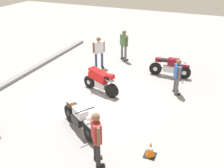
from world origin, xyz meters
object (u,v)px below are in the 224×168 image
object	(u,v)px
motorcycle_maroon_cruiser	(170,67)
person_in_green_shirt	(124,43)
motorcycle_red_sportbike	(100,80)
traffic_cone	(150,149)
person_in_white_shirt	(99,50)
person_in_blue_shirt	(177,75)
motorcycle_silver_cruiser	(79,117)
person_in_red_shirt	(96,136)

from	to	relation	value
motorcycle_maroon_cruiser	person_in_green_shirt	xyz separation A→B (m)	(1.18, 2.93, 0.51)
motorcycle_red_sportbike	person_in_green_shirt	xyz separation A→B (m)	(4.08, 0.44, 0.44)
motorcycle_maroon_cruiser	traffic_cone	size ratio (longest dim) A/B	3.95
person_in_white_shirt	motorcycle_red_sportbike	bearing A→B (deg)	-14.85
person_in_blue_shirt	person_in_white_shirt	world-z (taller)	person_in_white_shirt
motorcycle_silver_cruiser	person_in_green_shirt	size ratio (longest dim) A/B	1.03
traffic_cone	person_in_red_shirt	bearing A→B (deg)	124.75
person_in_red_shirt	traffic_cone	world-z (taller)	person_in_red_shirt
person_in_green_shirt	person_in_white_shirt	size ratio (longest dim) A/B	1.03
motorcycle_maroon_cruiser	motorcycle_silver_cruiser	bearing A→B (deg)	-111.73
motorcycle_red_sportbike	person_in_white_shirt	size ratio (longest dim) A/B	1.11
motorcycle_maroon_cruiser	motorcycle_red_sportbike	xyz separation A→B (m)	(-2.90, 2.49, 0.07)
person_in_blue_shirt	traffic_cone	xyz separation A→B (m)	(-4.34, -0.07, -0.65)
person_in_blue_shirt	person_in_green_shirt	size ratio (longest dim) A/B	0.91
motorcycle_silver_cruiser	motorcycle_red_sportbike	bearing A→B (deg)	132.46
motorcycle_maroon_cruiser	person_in_blue_shirt	xyz separation A→B (m)	(-1.69, -0.65, 0.39)
motorcycle_silver_cruiser	motorcycle_red_sportbike	xyz separation A→B (m)	(2.84, 0.53, 0.07)
motorcycle_silver_cruiser	person_in_blue_shirt	xyz separation A→B (m)	(4.05, -2.61, 0.39)
person_in_green_shirt	motorcycle_red_sportbike	bearing A→B (deg)	-139.98
person_in_red_shirt	person_in_blue_shirt	world-z (taller)	person_in_red_shirt
person_in_blue_shirt	person_in_green_shirt	bearing A→B (deg)	117.11
traffic_cone	person_in_green_shirt	bearing A→B (deg)	26.83
motorcycle_silver_cruiser	traffic_cone	distance (m)	2.70
motorcycle_maroon_cruiser	motorcycle_silver_cruiser	world-z (taller)	same
motorcycle_maroon_cruiser	person_in_red_shirt	bearing A→B (deg)	-98.14
motorcycle_red_sportbike	traffic_cone	size ratio (longest dim) A/B	3.62
person_in_red_shirt	person_in_white_shirt	xyz separation A→B (m)	(6.56, 3.12, -0.03)
motorcycle_maroon_cruiser	person_in_red_shirt	world-z (taller)	person_in_red_shirt
person_in_red_shirt	person_in_blue_shirt	xyz separation A→B (m)	(5.28, -1.29, -0.11)
motorcycle_silver_cruiser	person_in_white_shirt	size ratio (longest dim) A/B	1.07
motorcycle_red_sportbike	person_in_red_shirt	world-z (taller)	person_in_red_shirt
motorcycle_maroon_cruiser	traffic_cone	distance (m)	6.08
motorcycle_red_sportbike	person_in_blue_shirt	distance (m)	3.38
person_in_green_shirt	person_in_white_shirt	bearing A→B (deg)	-173.44
traffic_cone	motorcycle_red_sportbike	bearing A→B (deg)	45.71
motorcycle_red_sportbike	person_in_blue_shirt	world-z (taller)	person_in_blue_shirt
motorcycle_red_sportbike	motorcycle_silver_cruiser	bearing A→B (deg)	118.07
motorcycle_maroon_cruiser	traffic_cone	world-z (taller)	motorcycle_maroon_cruiser
motorcycle_silver_cruiser	person_in_blue_shirt	bearing A→B (deg)	89.05
person_in_green_shirt	traffic_cone	distance (m)	8.12
motorcycle_maroon_cruiser	person_in_white_shirt	distance (m)	3.80
motorcycle_maroon_cruiser	person_in_red_shirt	distance (m)	7.02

